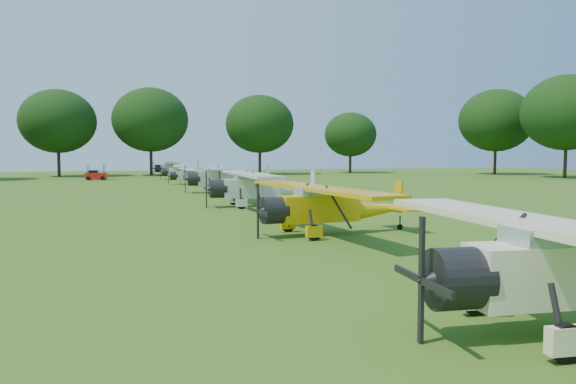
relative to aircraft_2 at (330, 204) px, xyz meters
name	(u,v)px	position (x,y,z in m)	size (l,w,h in m)	color
ground	(266,216)	(-0.82, 7.00, -1.26)	(160.00, 160.00, 0.00)	#2D5916
tree_belt	(329,65)	(2.75, 7.16, 6.77)	(137.36, 130.27, 14.52)	black
aircraft_2	(330,204)	(0.00, 0.00, 0.00)	(6.89, 10.97, 2.16)	#DBA609
aircraft_3	(260,185)	(0.28, 12.51, 0.08)	(7.28, 11.57, 2.28)	silver
aircraft_4	(226,176)	(0.66, 25.15, 0.11)	(7.50, 11.92, 2.34)	silver
aircraft_5	(193,174)	(-0.22, 38.75, -0.21)	(5.71, 9.06, 1.79)	silver
aircraft_6	(183,171)	(0.01, 49.31, -0.13)	(6.18, 9.82, 1.93)	silver
aircraft_7	(175,167)	(0.37, 61.77, 0.00)	(6.87, 10.93, 2.16)	silver
golf_cart	(96,174)	(-10.39, 51.35, -0.57)	(2.59, 1.79, 2.06)	red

